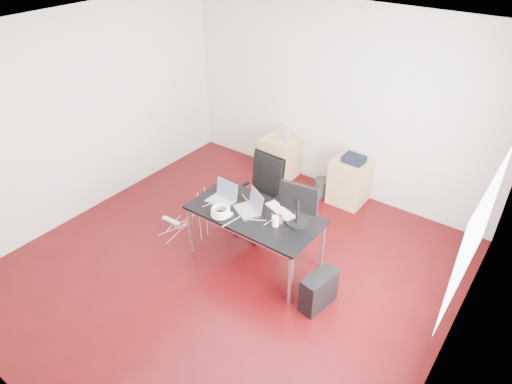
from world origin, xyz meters
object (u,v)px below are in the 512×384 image
Objects in this scene: office_chair at (261,192)px; filing_cabinet_right at (349,181)px; pc_tower at (319,291)px; filing_cabinet_left at (280,157)px; desk at (255,217)px.

office_chair is 1.51m from filing_cabinet_right.
office_chair reaches higher than pc_tower.
pc_tower is at bearing -47.53° from filing_cabinet_left.
desk is 1.48× the size of office_chair.
office_chair is at bearing -116.21° from filing_cabinet_right.
pc_tower is at bearing -71.82° from filing_cabinet_right.
desk reaches higher than pc_tower.
pc_tower is (1.02, -0.19, -0.46)m from desk.
filing_cabinet_right is at bearing 0.00° from filing_cabinet_left.
filing_cabinet_left is (-0.58, 1.34, -0.26)m from office_chair.
filing_cabinet_left is at bearing 142.40° from pc_tower.
pc_tower is at bearing -10.52° from desk.
desk reaches higher than filing_cabinet_left.
office_chair is at bearing -66.54° from filing_cabinet_left.
office_chair reaches higher than filing_cabinet_right.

